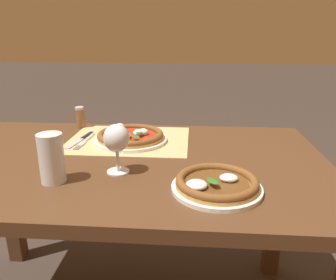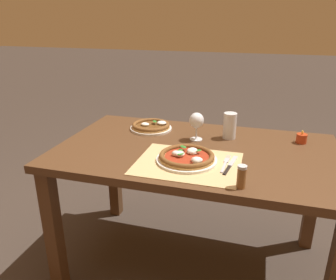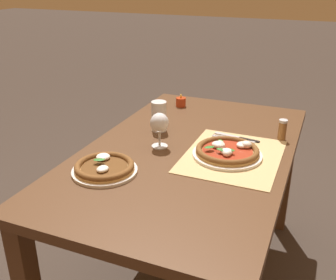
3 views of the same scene
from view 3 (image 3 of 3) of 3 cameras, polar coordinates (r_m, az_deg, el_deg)
The scene contains 10 objects.
dining_table at distance 1.74m, azimuth 2.98°, elevation -4.30°, with size 1.44×0.85×0.74m.
paper_placemat at distance 1.65m, azimuth 9.34°, elevation -2.34°, with size 0.48×0.38×0.00m, color tan.
pizza_near at distance 1.64m, azimuth 8.61°, elevation -1.62°, with size 0.29×0.29×0.05m.
pizza_far at distance 1.51m, azimuth -9.21°, elevation -3.98°, with size 0.25×0.25×0.04m.
wine_glass at distance 1.68m, azimuth -1.25°, elevation 2.32°, with size 0.08×0.08×0.16m.
pint_glass at distance 1.87m, azimuth -1.32°, elevation 3.38°, with size 0.07×0.07×0.15m.
fork at distance 1.81m, azimuth 9.41°, elevation 0.17°, with size 0.03×0.20×0.00m.
knife at distance 1.83m, azimuth 9.93°, elevation 0.40°, with size 0.05×0.22×0.01m.
votive_candle at distance 2.23m, azimuth 1.88°, elevation 5.49°, with size 0.06×0.06×0.07m.
pepper_shaker at distance 1.84m, azimuth 16.26°, elevation 1.43°, with size 0.04×0.04×0.10m.
Camera 3 is at (-1.46, -0.51, 1.45)m, focal length 42.00 mm.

